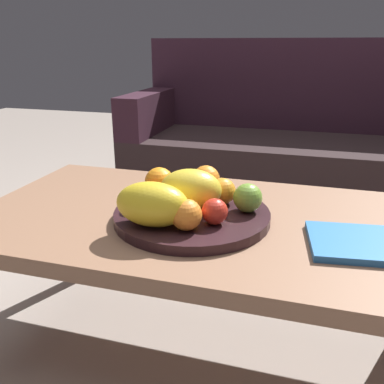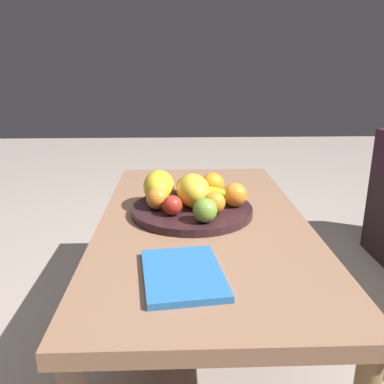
% 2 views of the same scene
% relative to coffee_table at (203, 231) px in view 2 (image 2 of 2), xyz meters
% --- Properties ---
extents(ground_plane, '(8.00, 8.00, 0.00)m').
position_rel_coffee_table_xyz_m(ground_plane, '(0.00, 0.00, -0.40)').
color(ground_plane, gray).
extents(coffee_table, '(1.25, 0.65, 0.45)m').
position_rel_coffee_table_xyz_m(coffee_table, '(0.00, 0.00, 0.00)').
color(coffee_table, '#8D644A').
rests_on(coffee_table, ground_plane).
extents(fruit_bowl, '(0.40, 0.40, 0.03)m').
position_rel_coffee_table_xyz_m(fruit_bowl, '(-0.04, -0.03, 0.06)').
color(fruit_bowl, '#2F191E').
rests_on(fruit_bowl, coffee_table).
extents(melon_large_front, '(0.17, 0.13, 0.11)m').
position_rel_coffee_table_xyz_m(melon_large_front, '(-0.05, -0.03, 0.12)').
color(melon_large_front, yellow).
rests_on(melon_large_front, fruit_bowl).
extents(melon_smaller_beside, '(0.18, 0.11, 0.10)m').
position_rel_coffee_table_xyz_m(melon_smaller_beside, '(-0.10, -0.14, 0.12)').
color(melon_smaller_beside, yellow).
rests_on(melon_smaller_beside, fruit_bowl).
extents(orange_front, '(0.08, 0.08, 0.08)m').
position_rel_coffee_table_xyz_m(orange_front, '(-0.16, 0.04, 0.11)').
color(orange_front, orange).
rests_on(orange_front, fruit_bowl).
extents(orange_left, '(0.07, 0.07, 0.07)m').
position_rel_coffee_table_xyz_m(orange_left, '(0.02, 0.03, 0.10)').
color(orange_left, orange).
rests_on(orange_left, fruit_bowl).
extents(orange_right, '(0.08, 0.08, 0.08)m').
position_rel_coffee_table_xyz_m(orange_right, '(-0.04, 0.11, 0.11)').
color(orange_right, orange).
rests_on(orange_right, fruit_bowl).
extents(orange_back, '(0.07, 0.07, 0.07)m').
position_rel_coffee_table_xyz_m(orange_back, '(-0.02, -0.14, 0.11)').
color(orange_back, orange).
rests_on(orange_back, fruit_bowl).
extents(apple_front, '(0.07, 0.07, 0.07)m').
position_rel_coffee_table_xyz_m(apple_front, '(-0.17, -0.05, 0.10)').
color(apple_front, red).
rests_on(apple_front, fruit_bowl).
extents(apple_left, '(0.06, 0.06, 0.06)m').
position_rel_coffee_table_xyz_m(apple_left, '(0.03, -0.10, 0.10)').
color(apple_left, red).
rests_on(apple_left, fruit_bowl).
extents(apple_right, '(0.07, 0.07, 0.07)m').
position_rel_coffee_table_xyz_m(apple_right, '(0.09, -0.00, 0.11)').
color(apple_right, '#73A036').
rests_on(apple_right, fruit_bowl).
extents(banana_bunch, '(0.14, 0.15, 0.06)m').
position_rel_coffee_table_xyz_m(banana_bunch, '(-0.07, 0.03, 0.10)').
color(banana_bunch, gold).
rests_on(banana_bunch, fruit_bowl).
extents(magazine, '(0.27, 0.21, 0.02)m').
position_rel_coffee_table_xyz_m(magazine, '(0.37, -0.07, 0.05)').
color(magazine, '#296CB6').
rests_on(magazine, coffee_table).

